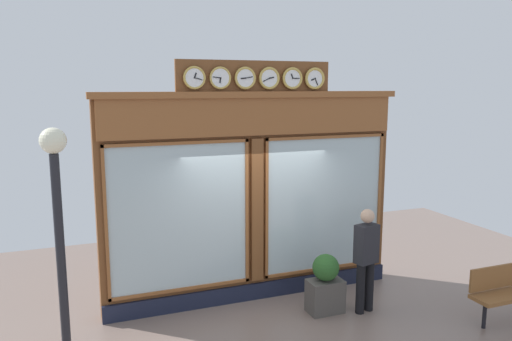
% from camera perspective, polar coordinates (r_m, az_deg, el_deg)
% --- Properties ---
extents(shop_facade, '(5.14, 0.42, 3.98)m').
position_cam_1_polar(shop_facade, '(8.36, -0.31, -2.77)').
color(shop_facade, brown).
rests_on(shop_facade, ground_plane).
extents(pedestrian, '(0.40, 0.29, 1.69)m').
position_cam_1_polar(pedestrian, '(8.18, 12.44, -9.50)').
color(pedestrian, black).
rests_on(pedestrian, ground_plane).
extents(street_lamp, '(0.28, 0.28, 3.15)m').
position_cam_1_polar(street_lamp, '(5.85, -21.61, -5.54)').
color(street_lamp, black).
rests_on(street_lamp, ground_plane).
extents(planter_box, '(0.56, 0.36, 0.53)m').
position_cam_1_polar(planter_box, '(8.30, 7.89, -14.00)').
color(planter_box, '#4C4742').
rests_on(planter_box, ground_plane).
extents(planter_shrub, '(0.43, 0.43, 0.43)m').
position_cam_1_polar(planter_shrub, '(8.12, 7.97, -10.90)').
color(planter_shrub, '#285623').
rests_on(planter_shrub, planter_box).
extents(street_bench, '(1.40, 0.40, 0.87)m').
position_cam_1_polar(street_bench, '(8.77, 27.04, -11.87)').
color(street_bench, brown).
rests_on(street_bench, ground_plane).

